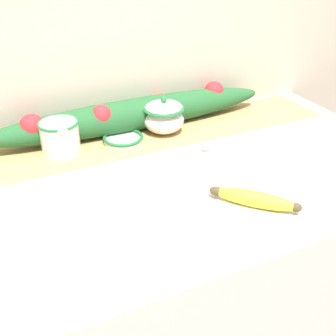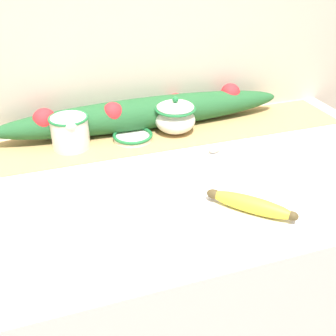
{
  "view_description": "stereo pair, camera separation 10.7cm",
  "coord_description": "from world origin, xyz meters",
  "px_view_note": "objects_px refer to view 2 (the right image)",
  "views": [
    {
      "loc": [
        -0.44,
        -0.87,
        1.52
      ],
      "look_at": [
        -0.04,
        -0.04,
        0.98
      ],
      "focal_mm": 45.0,
      "sensor_mm": 36.0,
      "label": 1
    },
    {
      "loc": [
        -0.34,
        -0.91,
        1.52
      ],
      "look_at": [
        -0.04,
        -0.04,
        0.98
      ],
      "focal_mm": 45.0,
      "sensor_mm": 36.0,
      "label": 2
    }
  ],
  "objects_px": {
    "banana": "(251,204)",
    "spoon": "(212,151)",
    "small_dish": "(133,137)",
    "sugar_bowl": "(175,116)",
    "cream_pitcher": "(70,131)"
  },
  "relations": [
    {
      "from": "banana",
      "to": "spoon",
      "type": "relative_size",
      "value": 1.15
    },
    {
      "from": "banana",
      "to": "small_dish",
      "type": "bearing_deg",
      "value": 109.96
    },
    {
      "from": "small_dish",
      "to": "banana",
      "type": "bearing_deg",
      "value": -70.04
    },
    {
      "from": "sugar_bowl",
      "to": "small_dish",
      "type": "height_order",
      "value": "sugar_bowl"
    },
    {
      "from": "cream_pitcher",
      "to": "banana",
      "type": "distance_m",
      "value": 0.58
    },
    {
      "from": "small_dish",
      "to": "sugar_bowl",
      "type": "bearing_deg",
      "value": 4.03
    },
    {
      "from": "banana",
      "to": "spoon",
      "type": "xyz_separation_m",
      "value": [
        0.04,
        0.3,
        -0.02
      ]
    },
    {
      "from": "cream_pitcher",
      "to": "small_dish",
      "type": "height_order",
      "value": "cream_pitcher"
    },
    {
      "from": "cream_pitcher",
      "to": "spoon",
      "type": "xyz_separation_m",
      "value": [
        0.39,
        -0.17,
        -0.05
      ]
    },
    {
      "from": "cream_pitcher",
      "to": "banana",
      "type": "xyz_separation_m",
      "value": [
        0.35,
        -0.47,
        -0.04
      ]
    },
    {
      "from": "sugar_bowl",
      "to": "banana",
      "type": "distance_m",
      "value": 0.47
    },
    {
      "from": "sugar_bowl",
      "to": "small_dish",
      "type": "relative_size",
      "value": 1.04
    },
    {
      "from": "cream_pitcher",
      "to": "small_dish",
      "type": "relative_size",
      "value": 1.09
    },
    {
      "from": "sugar_bowl",
      "to": "spoon",
      "type": "bearing_deg",
      "value": -71.16
    },
    {
      "from": "cream_pitcher",
      "to": "sugar_bowl",
      "type": "relative_size",
      "value": 1.04
    }
  ]
}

